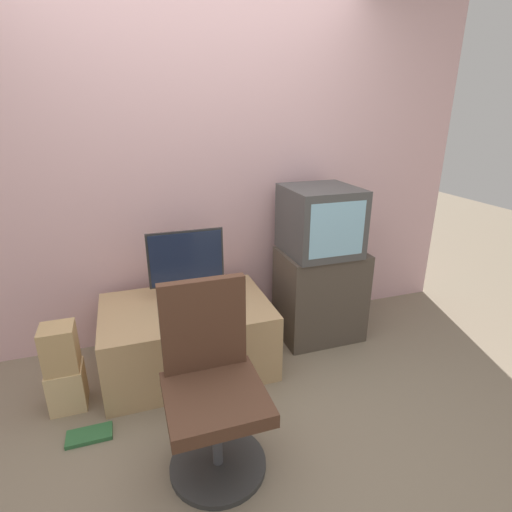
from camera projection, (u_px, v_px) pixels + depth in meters
ground_plane at (250, 449)px, 2.11m from camera, size 12.00×12.00×0.00m
wall_back at (193, 167)px, 2.84m from camera, size 4.40×0.05×2.60m
desk at (188, 336)px, 2.72m from camera, size 1.10×0.74×0.47m
side_stand at (320, 294)px, 3.07m from camera, size 0.61×0.45×0.69m
main_monitor at (187, 266)px, 2.67m from camera, size 0.51×0.23×0.48m
keyboard at (197, 309)px, 2.57m from camera, size 0.29×0.11×0.01m
mouse at (228, 303)px, 2.64m from camera, size 0.07×0.04×0.04m
crt_tv at (320, 220)px, 2.87m from camera, size 0.49×0.51×0.48m
office_chair at (212, 391)px, 1.92m from camera, size 0.48×0.48×0.94m
cardboard_box_lower at (67, 387)px, 2.38m from camera, size 0.20×0.20×0.27m
cardboard_box_upper at (60, 348)px, 2.28m from camera, size 0.19×0.18×0.27m
book at (89, 435)px, 2.18m from camera, size 0.24×0.12×0.02m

